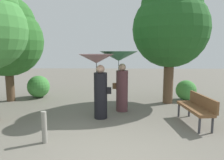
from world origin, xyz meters
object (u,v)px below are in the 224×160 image
(person_right, at_px, (120,67))
(park_bench, at_px, (197,107))
(person_left, at_px, (98,74))
(tree_near_right, at_px, (171,23))
(tree_mid_left, at_px, (7,35))
(path_marker_post, at_px, (44,127))

(person_right, bearing_deg, park_bench, -113.16)
(person_left, distance_m, person_right, 1.05)
(park_bench, bearing_deg, tree_near_right, -179.57)
(park_bench, distance_m, tree_mid_left, 7.51)
(park_bench, bearing_deg, path_marker_post, -77.05)
(person_left, height_order, path_marker_post, person_left)
(park_bench, distance_m, tree_near_right, 3.55)
(person_left, xyz_separation_m, person_right, (0.66, 0.79, 0.18))
(person_right, height_order, tree_mid_left, tree_mid_left)
(person_left, bearing_deg, tree_near_right, -46.86)
(path_marker_post, bearing_deg, park_bench, 18.24)
(person_left, height_order, person_right, person_right)
(tree_mid_left, height_order, path_marker_post, tree_mid_left)
(path_marker_post, bearing_deg, person_right, 55.75)
(person_left, relative_size, path_marker_post, 2.70)
(park_bench, bearing_deg, tree_mid_left, -116.29)
(person_left, distance_m, park_bench, 3.02)
(park_bench, distance_m, path_marker_post, 4.14)
(person_left, relative_size, tree_near_right, 0.41)
(tree_mid_left, bearing_deg, path_marker_post, -54.35)
(tree_mid_left, bearing_deg, person_right, -16.16)
(path_marker_post, bearing_deg, tree_near_right, 44.96)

